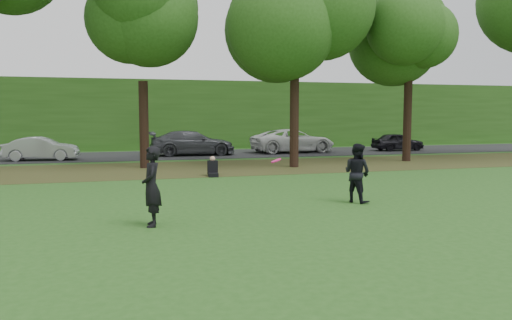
% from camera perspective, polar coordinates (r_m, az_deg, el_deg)
% --- Properties ---
extents(ground, '(120.00, 120.00, 0.00)m').
position_cam_1_polar(ground, '(11.55, 7.08, -7.68)').
color(ground, '#245019').
rests_on(ground, ground).
extents(leaf_litter, '(60.00, 7.00, 0.01)m').
position_cam_1_polar(leaf_litter, '(23.90, -5.26, -0.90)').
color(leaf_litter, '#48311A').
rests_on(leaf_litter, ground).
extents(street, '(70.00, 7.00, 0.02)m').
position_cam_1_polar(street, '(31.76, -7.97, 0.62)').
color(street, black).
rests_on(street, ground).
extents(far_hedge, '(70.00, 3.00, 5.00)m').
position_cam_1_polar(far_hedge, '(37.60, -9.32, 5.12)').
color(far_hedge, '#244D16').
rests_on(far_hedge, ground).
extents(player_left, '(0.47, 0.69, 1.84)m').
position_cam_1_polar(player_left, '(11.70, -11.84, -2.99)').
color(player_left, black).
rests_on(player_left, ground).
extents(player_right, '(0.97, 1.05, 1.73)m').
position_cam_1_polar(player_right, '(14.85, 11.47, -1.46)').
color(player_right, black).
rests_on(player_right, ground).
extents(parked_cars, '(35.37, 3.71, 1.54)m').
position_cam_1_polar(parked_cars, '(30.91, -7.88, 1.88)').
color(parked_cars, black).
rests_on(parked_cars, street).
extents(frisbee, '(0.37, 0.38, 0.16)m').
position_cam_1_polar(frisbee, '(12.69, 2.31, -0.06)').
color(frisbee, '#F5147A').
rests_on(frisbee, ground).
extents(seated_person, '(0.49, 0.77, 0.83)m').
position_cam_1_polar(seated_person, '(20.78, -4.97, -0.99)').
color(seated_person, black).
rests_on(seated_person, ground).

